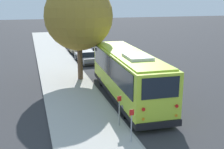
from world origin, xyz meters
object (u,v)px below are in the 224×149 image
parked_sedan_gray (87,57)px  sign_post_near (131,125)px  parked_sedan_tan (78,48)px  parked_sedan_white (64,35)px  parked_sedan_navy (71,41)px  sign_post_far (119,111)px  street_tree (78,11)px  shuttle_bus (128,73)px

parked_sedan_gray → sign_post_near: bearing=171.3°
parked_sedan_tan → parked_sedan_white: size_ratio=0.95×
sign_post_near → parked_sedan_white: bearing=-2.4°
parked_sedan_navy → sign_post_far: bearing=174.4°
parked_sedan_tan → street_tree: (-11.97, 1.87, 5.02)m
sign_post_near → street_tree: bearing=1.7°
parked_sedan_gray → sign_post_near: sign_post_near is taller
parked_sedan_tan → sign_post_near: (-23.23, 1.54, 0.39)m
parked_sedan_tan → parked_sedan_navy: parked_sedan_navy is taller
parked_sedan_gray → parked_sedan_tan: bearing=-4.0°
street_tree → sign_post_near: (-11.26, -0.33, -4.63)m
parked_sedan_white → street_tree: bearing=176.7°
parked_sedan_gray → street_tree: (-6.41, 1.85, 5.01)m
parked_sedan_tan → street_tree: size_ratio=0.52×
parked_sedan_navy → sign_post_near: sign_post_near is taller
parked_sedan_tan → sign_post_far: size_ratio=2.74×
shuttle_bus → sign_post_near: bearing=164.3°
parked_sedan_tan → sign_post_near: size_ratio=2.78×
shuttle_bus → parked_sedan_navy: bearing=3.2°
shuttle_bus → sign_post_far: bearing=157.4°
parked_sedan_navy → sign_post_far: sign_post_far is taller
parked_sedan_gray → parked_sedan_tan: 5.56m
parked_sedan_tan → parked_sedan_white: 13.66m
shuttle_bus → street_tree: size_ratio=1.27×
sign_post_far → shuttle_bus: bearing=-24.8°
parked_sedan_gray → sign_post_near: size_ratio=2.69×
parked_sedan_navy → parked_sedan_white: (7.54, 0.02, 0.01)m
parked_sedan_tan → sign_post_far: bearing=172.9°
parked_sedan_gray → parked_sedan_navy: size_ratio=0.96×
parked_sedan_tan → parked_sedan_navy: size_ratio=0.99×
shuttle_bus → sign_post_near: (-6.00, 1.94, -0.82)m
shuttle_bus → parked_sedan_tan: bearing=3.6°
sign_post_far → parked_sedan_tan: bearing=-4.1°
parked_sedan_tan → parked_sedan_white: (13.66, 0.01, 0.01)m
street_tree → parked_sedan_navy: bearing=-5.9°
shuttle_bus → street_tree: bearing=25.6°
sign_post_far → street_tree: bearing=2.0°
street_tree → sign_post_far: bearing=-178.0°
street_tree → shuttle_bus: bearing=-156.6°
street_tree → sign_post_far: 10.54m
street_tree → sign_post_near: size_ratio=5.35×
parked_sedan_gray → shuttle_bus: bearing=178.2°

